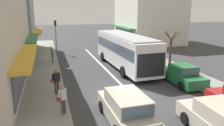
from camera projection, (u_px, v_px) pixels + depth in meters
ground_plane at (133, 96)px, 14.32m from camera, size 140.00×140.00×0.00m
lane_centre_line at (115, 78)px, 18.05m from camera, size 0.20×28.00×0.01m
sidewalk_left at (29, 78)px, 18.01m from camera, size 5.20×44.00×0.14m
kerb_right at (169, 66)px, 21.61m from camera, size 2.80×44.00×0.12m
shopfront_far_end at (6, 24)px, 28.07m from camera, size 7.93×8.78×7.47m
building_right_far at (149, 15)px, 36.69m from camera, size 9.75×10.73×9.14m
city_bus at (125, 49)px, 20.93m from camera, size 2.94×10.92×3.23m
wagon_behind_bus_near at (222, 123)px, 9.52m from camera, size 2.09×4.58×1.58m
wagon_behind_bus_mid at (126, 108)px, 10.91m from camera, size 1.98×4.52×1.58m
parked_sedan_kerb_second at (182, 75)px, 16.67m from camera, size 1.94×4.22×1.47m
traffic_light_downstreet at (56, 31)px, 27.75m from camera, size 0.33×0.24×4.20m
street_tree_right at (170, 51)px, 20.42m from camera, size 1.64×1.78×3.66m
pedestrian_with_handbag_near at (56, 80)px, 14.19m from camera, size 0.63×0.45×1.63m
pedestrian_browsing_midblock at (52, 54)px, 22.51m from camera, size 0.26×0.65×1.63m
pedestrian_far_walker at (63, 98)px, 11.38m from camera, size 0.55×0.56×1.63m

